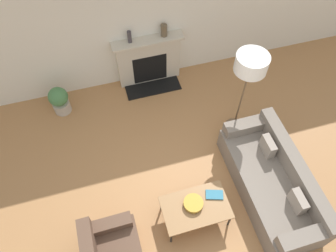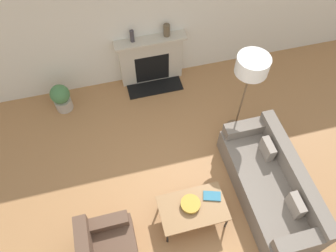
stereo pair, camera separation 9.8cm
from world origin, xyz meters
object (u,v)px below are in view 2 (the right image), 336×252
(mantel_vase_left, at_px, (132,36))
(couch, at_px, (271,185))
(coffee_table, at_px, (193,208))
(armchair_near, at_px, (107,251))
(bowl, at_px, (191,204))
(potted_plant, at_px, (61,97))
(mantel_vase_center_left, at_px, (167,30))
(book, at_px, (212,196))
(fireplace, at_px, (151,60))
(floor_lamp, at_px, (251,69))

(mantel_vase_left, bearing_deg, couch, -62.16)
(coffee_table, bearing_deg, mantel_vase_left, 94.86)
(armchair_near, relative_size, coffee_table, 0.82)
(armchair_near, distance_m, bowl, 1.36)
(couch, bearing_deg, bowl, -88.35)
(mantel_vase_left, bearing_deg, potted_plant, -166.82)
(armchair_near, distance_m, mantel_vase_left, 3.62)
(bowl, height_order, mantel_vase_center_left, mantel_vase_center_left)
(book, bearing_deg, fireplace, 113.38)
(armchair_near, bearing_deg, coffee_table, -78.64)
(armchair_near, bearing_deg, bowl, -76.46)
(couch, relative_size, armchair_near, 2.61)
(fireplace, height_order, potted_plant, fireplace)
(bowl, xyz_separation_m, mantel_vase_center_left, (0.41, 3.03, 0.73))
(fireplace, height_order, armchair_near, fireplace)
(book, height_order, floor_lamp, floor_lamp)
(armchair_near, distance_m, book, 1.71)
(coffee_table, height_order, bowl, bowl)
(fireplace, relative_size, mantel_vase_center_left, 5.83)
(floor_lamp, height_order, potted_plant, floor_lamp)
(coffee_table, bearing_deg, potted_plant, 123.03)
(bowl, distance_m, mantel_vase_left, 3.13)
(floor_lamp, distance_m, mantel_vase_left, 2.28)
(fireplace, height_order, bowl, fireplace)
(couch, height_order, book, couch)
(fireplace, xyz_separation_m, bowl, (-0.08, -3.02, -0.07))
(potted_plant, bearing_deg, bowl, -56.89)
(potted_plant, bearing_deg, mantel_vase_left, 13.18)
(couch, bearing_deg, armchair_near, -82.40)
(floor_lamp, xyz_separation_m, mantel_vase_left, (-1.54, 1.63, -0.38))
(mantel_vase_left, height_order, mantel_vase_center_left, same)
(fireplace, height_order, couch, fireplace)
(book, relative_size, potted_plant, 0.51)
(bowl, bearing_deg, mantel_vase_center_left, 82.32)
(couch, distance_m, floor_lamp, 1.84)
(fireplace, xyz_separation_m, floor_lamp, (1.22, -1.62, 1.03))
(floor_lamp, height_order, mantel_vase_left, floor_lamp)
(fireplace, relative_size, floor_lamp, 0.77)
(couch, height_order, mantel_vase_left, mantel_vase_left)
(mantel_vase_center_left, distance_m, potted_plant, 2.35)
(book, height_order, mantel_vase_left, mantel_vase_left)
(fireplace, xyz_separation_m, mantel_vase_center_left, (0.32, 0.02, 0.66))
(couch, xyz_separation_m, potted_plant, (-3.09, 2.64, 0.01))
(couch, xyz_separation_m, bowl, (-1.34, -0.04, 0.14))
(bowl, distance_m, book, 0.36)
(fireplace, bearing_deg, floor_lamp, -53.05)
(armchair_near, height_order, bowl, armchair_near)
(bowl, relative_size, mantel_vase_center_left, 1.28)
(armchair_near, relative_size, floor_lamp, 0.47)
(fireplace, height_order, floor_lamp, floor_lamp)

